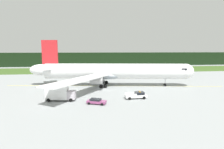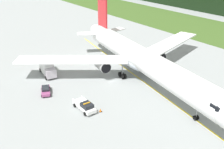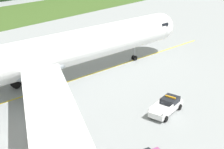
% 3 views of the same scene
% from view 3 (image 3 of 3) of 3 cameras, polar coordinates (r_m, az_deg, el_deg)
% --- Properties ---
extents(ground, '(320.00, 320.00, 0.00)m').
position_cam_3_polar(ground, '(41.20, -9.16, -6.18)').
color(ground, gray).
extents(taxiway_centerline_main, '(75.24, 11.94, 0.01)m').
position_cam_3_polar(taxiway_centerline_main, '(47.73, -10.94, -2.25)').
color(taxiway_centerline_main, yellow).
rests_on(taxiway_centerline_main, ground).
extents(airliner, '(57.26, 53.01, 15.99)m').
position_cam_3_polar(airliner, '(45.54, -12.19, 3.42)').
color(airliner, white).
rests_on(airliner, ground).
extents(ops_pickup_truck, '(5.65, 2.38, 1.94)m').
position_cam_3_polar(ops_pickup_truck, '(39.98, 10.00, -5.69)').
color(ops_pickup_truck, white).
rests_on(ops_pickup_truck, ground).
extents(apron_cone, '(0.54, 0.54, 0.68)m').
position_cam_3_polar(apron_cone, '(42.82, 8.86, -4.53)').
color(apron_cone, black).
rests_on(apron_cone, ground).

